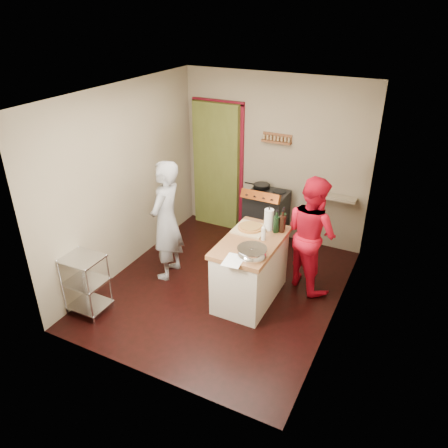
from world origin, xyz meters
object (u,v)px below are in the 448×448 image
(stove, at_px, (266,217))
(person_red, at_px, (311,234))
(wire_shelving, at_px, (86,282))
(person_stripe, at_px, (166,221))
(island, at_px, (251,268))

(stove, relative_size, person_red, 0.63)
(wire_shelving, distance_m, person_stripe, 1.31)
(stove, distance_m, person_red, 1.31)
(person_red, bearing_deg, person_stripe, 52.82)
(island, relative_size, person_stripe, 0.74)
(wire_shelving, bearing_deg, person_red, 38.26)
(stove, xyz_separation_m, person_red, (0.95, -0.83, 0.34))
(stove, distance_m, person_stripe, 1.76)
(person_stripe, bearing_deg, island, 84.78)
(island, distance_m, person_red, 0.92)
(person_stripe, bearing_deg, person_red, 103.78)
(stove, xyz_separation_m, island, (0.37, -1.46, 0.01))
(person_stripe, relative_size, person_red, 1.07)
(stove, relative_size, wire_shelving, 1.26)
(wire_shelving, bearing_deg, stove, 63.15)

